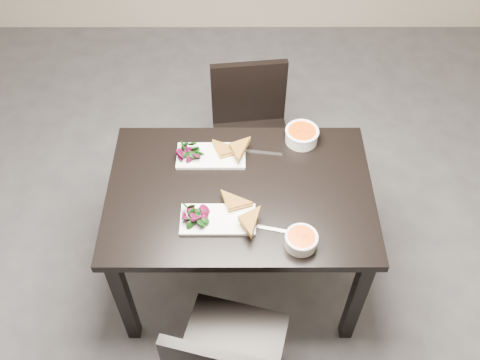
{
  "coord_description": "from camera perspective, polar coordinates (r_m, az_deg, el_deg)",
  "views": [
    {
      "loc": [
        0.31,
        -1.39,
        2.61
      ],
      "look_at": [
        0.31,
        0.11,
        0.82
      ],
      "focal_mm": 39.81,
      "sensor_mm": 36.0,
      "label": 1
    }
  ],
  "objects": [
    {
      "name": "table",
      "position": [
        2.47,
        -0.0,
        -2.53
      ],
      "size": [
        1.2,
        0.8,
        0.75
      ],
      "color": "black",
      "rests_on": "ground"
    },
    {
      "name": "soup_bowl_near",
      "position": [
        2.2,
        6.59,
        -6.38
      ],
      "size": [
        0.14,
        0.14,
        0.06
      ],
      "color": "white",
      "rests_on": "table"
    },
    {
      "name": "salad_near",
      "position": [
        2.26,
        -4.94,
        -3.81
      ],
      "size": [
        0.1,
        0.09,
        0.04
      ],
      "primitive_type": null,
      "color": "black",
      "rests_on": "plate_near"
    },
    {
      "name": "cutlery_far",
      "position": [
        2.54,
        2.53,
        2.96
      ],
      "size": [
        0.18,
        0.04,
        0.0
      ],
      "primitive_type": "cube",
      "rotation": [
        0.0,
        0.0,
        -0.14
      ],
      "color": "silver",
      "rests_on": "table"
    },
    {
      "name": "soup_bowl_far",
      "position": [
        2.58,
        6.64,
        4.85
      ],
      "size": [
        0.16,
        0.16,
        0.07
      ],
      "color": "white",
      "rests_on": "table"
    },
    {
      "name": "plate_near",
      "position": [
        2.28,
        -2.38,
        -4.27
      ],
      "size": [
        0.32,
        0.16,
        0.02
      ],
      "primitive_type": "cube",
      "color": "white",
      "rests_on": "table"
    },
    {
      "name": "chair_far",
      "position": [
        3.04,
        1.17,
        5.61
      ],
      "size": [
        0.47,
        0.47,
        0.85
      ],
      "rotation": [
        0.0,
        0.0,
        0.11
      ],
      "color": "black",
      "rests_on": "ground"
    },
    {
      "name": "plate_far",
      "position": [
        2.52,
        -3.12,
        2.6
      ],
      "size": [
        0.32,
        0.16,
        0.02
      ],
      "primitive_type": "cube",
      "color": "white",
      "rests_on": "table"
    },
    {
      "name": "salad_far",
      "position": [
        2.5,
        -5.44,
        3.06
      ],
      "size": [
        0.1,
        0.09,
        0.04
      ],
      "primitive_type": null,
      "color": "black",
      "rests_on": "plate_far"
    },
    {
      "name": "sandwich_near",
      "position": [
        2.26,
        -0.75,
        -3.46
      ],
      "size": [
        0.19,
        0.16,
        0.05
      ],
      "primitive_type": null,
      "rotation": [
        0.0,
        0.0,
        0.32
      ],
      "color": "#AD7A24",
      "rests_on": "plate_near"
    },
    {
      "name": "ground",
      "position": [
        2.97,
        -6.06,
        -11.95
      ],
      "size": [
        5.0,
        5.0,
        0.0
      ],
      "primitive_type": "plane",
      "color": "#47474C",
      "rests_on": "ground"
    },
    {
      "name": "cutlery_near",
      "position": [
        2.26,
        4.01,
        -5.36
      ],
      "size": [
        0.18,
        0.05,
        0.0
      ],
      "primitive_type": "cube",
      "rotation": [
        0.0,
        0.0,
        -0.22
      ],
      "color": "silver",
      "rests_on": "table"
    },
    {
      "name": "sandwich_far",
      "position": [
        2.48,
        -1.67,
        2.88
      ],
      "size": [
        0.19,
        0.17,
        0.05
      ],
      "primitive_type": null,
      "rotation": [
        0.0,
        0.0,
        0.38
      ],
      "color": "#AD7A24",
      "rests_on": "plate_far"
    }
  ]
}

